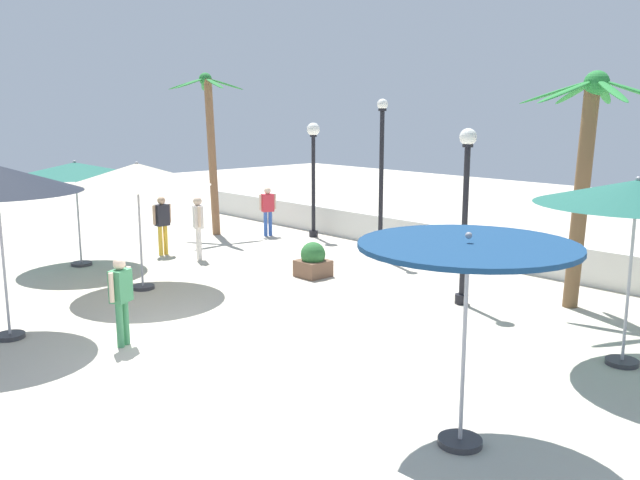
{
  "coord_description": "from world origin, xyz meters",
  "views": [
    {
      "loc": [
        9.87,
        -5.86,
        3.99
      ],
      "look_at": [
        0.0,
        3.13,
        1.4
      ],
      "focal_mm": 38.0,
      "sensor_mm": 36.0,
      "label": 1
    }
  ],
  "objects": [
    {
      "name": "ground_plane",
      "position": [
        0.0,
        0.0,
        0.0
      ],
      "size": [
        56.0,
        56.0,
        0.0
      ],
      "primitive_type": "plane",
      "color": "beige"
    },
    {
      "name": "boundary_wall",
      "position": [
        0.0,
        8.93,
        0.43
      ],
      "size": [
        25.2,
        0.3,
        0.86
      ],
      "primitive_type": "cube",
      "color": "silver",
      "rests_on": "ground_plane"
    },
    {
      "name": "patio_umbrella_1",
      "position": [
        -3.74,
        1.13,
        2.57
      ],
      "size": [
        3.2,
        3.2,
        2.87
      ],
      "color": "#333338",
      "rests_on": "ground_plane"
    },
    {
      "name": "patio_umbrella_2",
      "position": [
        5.42,
        0.48,
        2.31
      ],
      "size": [
        2.53,
        2.53,
        2.62
      ],
      "color": "#333338",
      "rests_on": "ground_plane"
    },
    {
      "name": "patio_umbrella_3",
      "position": [
        5.58,
        4.54,
        2.74
      ],
      "size": [
        3.03,
        3.03,
        2.99
      ],
      "color": "#333338",
      "rests_on": "ground_plane"
    },
    {
      "name": "patio_umbrella_4",
      "position": [
        -6.95,
        1.08,
        2.48
      ],
      "size": [
        3.08,
        3.08,
        2.72
      ],
      "color": "#333338",
      "rests_on": "ground_plane"
    },
    {
      "name": "palm_tree_0",
      "position": [
        3.56,
        6.95,
        3.03
      ],
      "size": [
        2.88,
        2.85,
        4.72
      ],
      "color": "brown",
      "rests_on": "ground_plane"
    },
    {
      "name": "palm_tree_2",
      "position": [
        -8.49,
        6.14,
        3.2
      ],
      "size": [
        2.4,
        2.48,
        5.11
      ],
      "color": "brown",
      "rests_on": "ground_plane"
    },
    {
      "name": "lamp_post_0",
      "position": [
        -5.87,
        8.2,
        2.35
      ],
      "size": [
        0.4,
        0.4,
        3.58
      ],
      "color": "black",
      "rests_on": "ground_plane"
    },
    {
      "name": "lamp_post_1",
      "position": [
        1.8,
        5.47,
        2.16
      ],
      "size": [
        0.35,
        0.35,
        3.62
      ],
      "color": "black",
      "rests_on": "ground_plane"
    },
    {
      "name": "lamp_post_2",
      "position": [
        -2.28,
        7.4,
        2.25
      ],
      "size": [
        0.29,
        0.29,
        4.25
      ],
      "color": "black",
      "rests_on": "ground_plane"
    },
    {
      "name": "guest_0",
      "position": [
        -0.57,
        -0.91,
        0.93
      ],
      "size": [
        0.38,
        0.51,
        1.55
      ],
      "color": "#3F8C59",
      "rests_on": "ground_plane"
    },
    {
      "name": "guest_1",
      "position": [
        -5.51,
        3.74,
        1.03
      ],
      "size": [
        0.52,
        0.37,
        1.7
      ],
      "color": "silver",
      "rests_on": "ground_plane"
    },
    {
      "name": "guest_2",
      "position": [
        -6.96,
        7.22,
        0.94
      ],
      "size": [
        0.34,
        0.53,
        1.56
      ],
      "color": "#3359B2",
      "rests_on": "ground_plane"
    },
    {
      "name": "guest_3",
      "position": [
        -6.66,
        3.3,
        0.99
      ],
      "size": [
        0.24,
        0.56,
        1.64
      ],
      "color": "gold",
      "rests_on": "ground_plane"
    },
    {
      "name": "planter",
      "position": [
        -2.01,
        4.73,
        0.38
      ],
      "size": [
        0.7,
        0.7,
        0.85
      ],
      "color": "brown",
      "rests_on": "ground_plane"
    }
  ]
}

